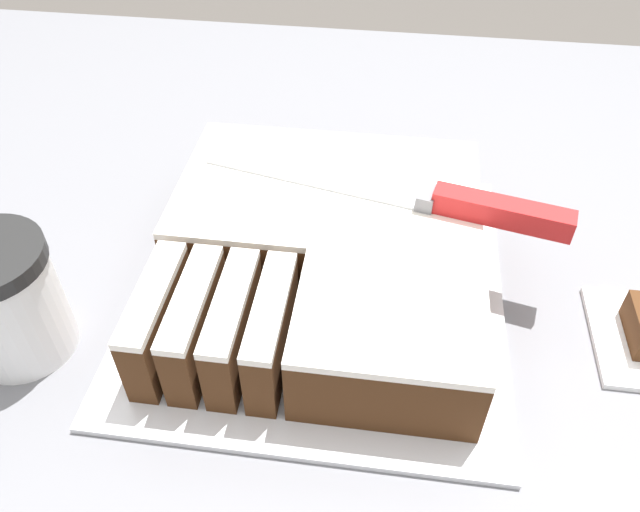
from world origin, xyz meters
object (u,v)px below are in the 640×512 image
at_px(cake_board, 320,286).
at_px(coffee_cup, 6,301).
at_px(cake, 326,253).
at_px(knife, 455,203).

distance_m(cake_board, coffee_cup, 0.28).
xyz_separation_m(cake, coffee_cup, (-0.26, -0.11, 0.01)).
xyz_separation_m(cake_board, coffee_cup, (-0.25, -0.10, 0.05)).
distance_m(cake_board, cake, 0.04).
bearing_deg(coffee_cup, cake, 23.16).
bearing_deg(cake_board, coffee_cup, -157.46).
height_order(cake_board, knife, knife).
bearing_deg(cake_board, knife, 17.30).
bearing_deg(cake, coffee_cup, -156.84).
height_order(cake, coffee_cup, coffee_cup).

